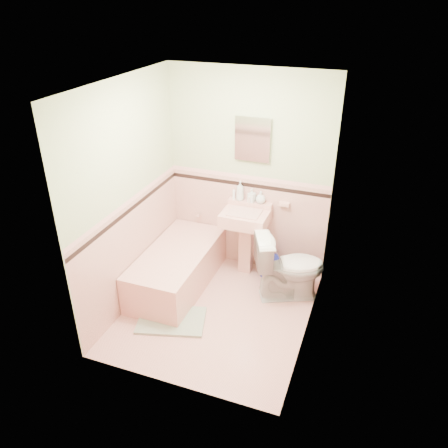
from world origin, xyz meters
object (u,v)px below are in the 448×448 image
(shoe, at_px, (169,312))
(sink, at_px, (245,243))
(medicine_cabinet, at_px, (253,139))
(soap_bottle_left, at_px, (240,191))
(soap_bottle_right, at_px, (261,197))
(bathtub, at_px, (177,269))
(bucket, at_px, (269,267))
(soap_bottle_mid, at_px, (252,195))
(toilet, at_px, (289,267))

(shoe, bearing_deg, sink, 47.48)
(medicine_cabinet, relative_size, soap_bottle_left, 1.94)
(soap_bottle_left, height_order, soap_bottle_right, soap_bottle_left)
(bathtub, relative_size, shoe, 10.66)
(sink, height_order, bucket, sink)
(bathtub, distance_m, bucket, 1.15)
(medicine_cabinet, height_order, soap_bottle_left, medicine_cabinet)
(bathtub, height_order, bucket, bathtub)
(soap_bottle_mid, bearing_deg, bucket, -25.33)
(medicine_cabinet, distance_m, shoe, 2.17)
(medicine_cabinet, distance_m, soap_bottle_right, 0.71)
(soap_bottle_right, bearing_deg, soap_bottle_mid, 180.00)
(soap_bottle_right, relative_size, shoe, 1.08)
(soap_bottle_mid, bearing_deg, sink, -95.68)
(sink, height_order, toilet, sink)
(soap_bottle_left, xyz_separation_m, bucket, (0.44, -0.14, -0.92))
(bathtub, xyz_separation_m, soap_bottle_left, (0.55, 0.71, 0.82))
(bucket, relative_size, shoe, 1.85)
(medicine_cabinet, height_order, bucket, medicine_cabinet)
(medicine_cabinet, bearing_deg, bucket, -28.51)
(toilet, height_order, bucket, toilet)
(toilet, xyz_separation_m, bucket, (-0.32, 0.32, -0.27))
(medicine_cabinet, height_order, shoe, medicine_cabinet)
(toilet, relative_size, bucket, 3.08)
(soap_bottle_mid, xyz_separation_m, shoe, (-0.53, -1.28, -0.95))
(medicine_cabinet, distance_m, bucket, 1.61)
(soap_bottle_mid, distance_m, toilet, 0.98)
(soap_bottle_mid, xyz_separation_m, soap_bottle_right, (0.11, 0.00, -0.01))
(bathtub, relative_size, bucket, 5.76)
(bucket, distance_m, shoe, 1.41)
(soap_bottle_mid, height_order, toilet, soap_bottle_mid)
(bathtub, distance_m, soap_bottle_mid, 1.27)
(soap_bottle_mid, bearing_deg, toilet, -36.92)
(soap_bottle_mid, bearing_deg, soap_bottle_left, 180.00)
(sink, distance_m, shoe, 1.27)
(shoe, bearing_deg, soap_bottle_mid, 49.94)
(soap_bottle_mid, relative_size, soap_bottle_right, 1.10)
(soap_bottle_left, bearing_deg, shoe, -106.61)
(bathtub, xyz_separation_m, soap_bottle_right, (0.81, 0.71, 0.78))
(soap_bottle_left, bearing_deg, bathtub, -127.71)
(bathtub, xyz_separation_m, shoe, (0.17, -0.57, -0.17))
(bathtub, distance_m, soap_bottle_left, 1.22)
(soap_bottle_right, height_order, shoe, soap_bottle_right)
(soap_bottle_left, distance_m, toilet, 1.10)
(bathtub, relative_size, toilet, 1.87)
(soap_bottle_right, bearing_deg, soap_bottle_left, 180.00)
(soap_bottle_right, relative_size, toilet, 0.19)
(bathtub, distance_m, toilet, 1.34)
(bucket, bearing_deg, bathtub, -149.92)
(medicine_cabinet, bearing_deg, soap_bottle_left, -167.11)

